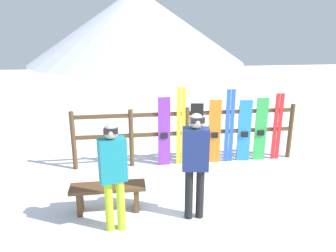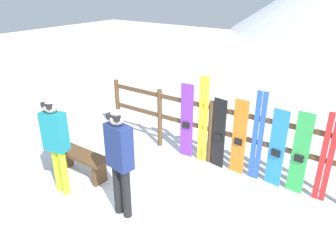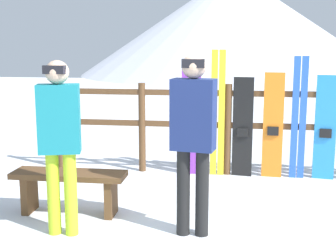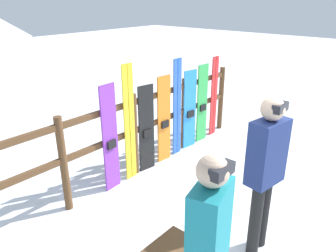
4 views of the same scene
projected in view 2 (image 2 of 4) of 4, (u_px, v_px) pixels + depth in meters
ground_plane at (144, 216)px, 5.10m from camera, size 40.00×40.00×0.00m
fence at (211, 127)px, 6.33m from camera, size 5.02×0.10×1.29m
bench at (81, 159)px, 6.02m from camera, size 1.24×0.36×0.47m
person_navy at (120, 156)px, 4.73m from camera, size 0.43×0.29×1.75m
person_teal at (56, 140)px, 5.28m from camera, size 0.43×0.30×1.69m
snowboard_purple at (187, 121)px, 6.55m from camera, size 0.27×0.07×1.55m
ski_pair_yellow at (203, 120)px, 6.31m from camera, size 0.19×0.02×1.76m
snowboard_black_stripe at (219, 134)px, 6.20m from camera, size 0.28×0.09×1.39m
snowboard_orange at (239, 138)px, 5.97m from camera, size 0.27×0.07×1.46m
ski_pair_blue at (258, 137)px, 5.75m from camera, size 0.20×0.02×1.68m
snowboard_blue at (277, 149)px, 5.61m from camera, size 0.29×0.09×1.43m
snowboard_green at (300, 154)px, 5.40m from camera, size 0.27×0.07×1.47m
ski_pair_red at (326, 159)px, 5.17m from camera, size 0.20×0.02×1.56m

